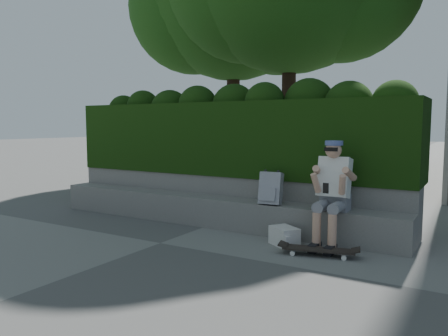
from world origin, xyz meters
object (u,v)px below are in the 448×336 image
Objects in this scene: skateboard at (318,250)px; person at (333,189)px; backpack_plaid at (271,188)px; backpack_ground at (284,236)px.

person is at bearing 76.90° from skateboard.
person reaches higher than skateboard.
backpack_plaid is at bearing 174.93° from person.
backpack_plaid is (-0.92, 0.08, -0.07)m from person.
person is 0.86m from skateboard.
person is 3.00× the size of backpack_plaid.
skateboard is 2.38× the size of backpack_ground.
person is at bearing 62.95° from backpack_ground.
person is 3.70× the size of backpack_ground.
skateboard is 1.26m from backpack_plaid.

